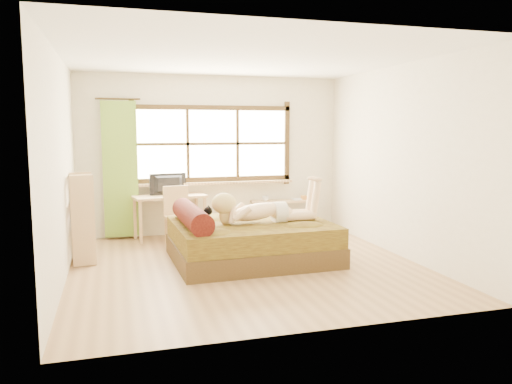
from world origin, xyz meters
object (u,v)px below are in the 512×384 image
object	(u,v)px
desk	(170,201)
bookshelf	(83,218)
kitten	(198,214)
woman	(263,199)
chair	(178,212)
pipe_shelf	(282,208)
bed	(248,240)

from	to	relation	value
desk	bookshelf	distance (m)	1.73
kitten	desk	world-z (taller)	kitten
woman	chair	world-z (taller)	woman
woman	kitten	world-z (taller)	woman
chair	bookshelf	size ratio (longest dim) A/B	0.76
desk	pipe_shelf	world-z (taller)	desk
bed	chair	bearing A→B (deg)	119.46
bookshelf	bed	bearing A→B (deg)	-18.49
pipe_shelf	bookshelf	size ratio (longest dim) A/B	0.93
kitten	pipe_shelf	xyz separation A→B (m)	(1.78, 1.69, -0.26)
kitten	pipe_shelf	distance (m)	2.47
chair	kitten	bearing A→B (deg)	-93.26
desk	bookshelf	size ratio (longest dim) A/B	1.03
bed	desk	distance (m)	1.92
kitten	chair	size ratio (longest dim) A/B	0.35
woman	chair	distance (m)	1.72
bed	bookshelf	bearing A→B (deg)	164.47
bookshelf	woman	bearing A→B (deg)	-18.47
woman	bookshelf	world-z (taller)	bookshelf
bed	chair	size ratio (longest dim) A/B	2.41
woman	chair	xyz separation A→B (m)	(-1.00, 1.36, -0.35)
kitten	bookshelf	world-z (taller)	bookshelf
bookshelf	kitten	bearing A→B (deg)	-20.63
bed	bookshelf	size ratio (longest dim) A/B	1.82
bed	woman	world-z (taller)	woman
chair	bookshelf	bearing A→B (deg)	-159.90
desk	pipe_shelf	size ratio (longest dim) A/B	1.10
chair	bookshelf	xyz separation A→B (m)	(-1.38, -0.78, 0.10)
woman	kitten	distance (m)	0.90
woman	bookshelf	xyz separation A→B (m)	(-2.38, 0.58, -0.24)
desk	pipe_shelf	distance (m)	2.01
woman	pipe_shelf	distance (m)	2.10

